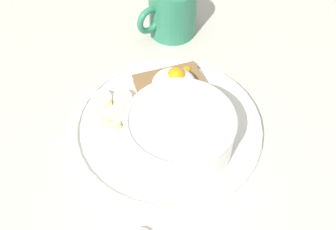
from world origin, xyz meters
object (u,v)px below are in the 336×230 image
object	(u,v)px
banana_slice_left	(127,113)
banana_slice_right	(101,100)
coffee_mug	(172,11)
banana_slice_back	(123,99)
toast_slice	(174,94)
banana_slice_front	(110,123)
poached_egg	(174,83)
oatmeal_bowl	(180,132)

from	to	relation	value
banana_slice_left	banana_slice_right	distance (cm)	4.51
coffee_mug	banana_slice_back	bearing A→B (deg)	143.25
banana_slice_back	coffee_mug	world-z (taller)	coffee_mug
toast_slice	banana_slice_front	world-z (taller)	toast_slice
banana_slice_front	banana_slice_back	xyz separation A→B (cm)	(3.86, -2.41, 0.12)
poached_egg	banana_slice_back	world-z (taller)	poached_egg
banana_slice_right	coffee_mug	size ratio (longest dim) A/B	0.29
banana_slice_front	poached_egg	bearing A→B (deg)	-72.88
banana_slice_front	coffee_mug	bearing A→B (deg)	-35.83
banana_slice_back	coffee_mug	xyz separation A→B (cm)	(15.22, -11.37, 2.63)
banana_slice_back	oatmeal_bowl	bearing A→B (deg)	-148.15
poached_egg	banana_slice_left	distance (cm)	7.93
poached_egg	banana_slice_right	xyz separation A→B (cm)	(1.38, 10.37, -2.29)
banana_slice_left	coffee_mug	size ratio (longest dim) A/B	0.42
oatmeal_bowl	banana_slice_left	bearing A→B (deg)	41.05
banana_slice_right	toast_slice	bearing A→B (deg)	-98.24
banana_slice_front	banana_slice_left	size ratio (longest dim) A/B	0.90
coffee_mug	toast_slice	bearing A→B (deg)	165.96
poached_egg	coffee_mug	size ratio (longest dim) A/B	0.70
banana_slice_left	banana_slice_front	bearing A→B (deg)	113.32
oatmeal_bowl	poached_egg	bearing A→B (deg)	-10.44
poached_egg	banana_slice_right	bearing A→B (deg)	82.42
oatmeal_bowl	banana_slice_left	xyz separation A→B (cm)	(6.61, 5.76, -2.21)
oatmeal_bowl	poached_egg	distance (cm)	8.70
oatmeal_bowl	poached_egg	xyz separation A→B (cm)	(8.56, -1.58, 0.08)
banana_slice_left	coffee_mug	world-z (taller)	coffee_mug
banana_slice_front	banana_slice_left	distance (cm)	2.71
toast_slice	banana_slice_back	xyz separation A→B (cm)	(0.94, 7.33, -0.12)
toast_slice	coffee_mug	bearing A→B (deg)	-14.04
toast_slice	banana_slice_back	size ratio (longest dim) A/B	2.72
poached_egg	toast_slice	bearing A→B (deg)	140.42
poached_egg	banana_slice_right	world-z (taller)	poached_egg
poached_egg	banana_slice_back	xyz separation A→B (cm)	(0.83, 7.41, -2.23)
banana_slice_left	coffee_mug	bearing A→B (deg)	-32.08
poached_egg	banana_slice_left	bearing A→B (deg)	104.90
oatmeal_bowl	banana_slice_left	world-z (taller)	oatmeal_bowl
toast_slice	banana_slice_back	distance (cm)	7.39
banana_slice_front	toast_slice	bearing A→B (deg)	-73.32
banana_slice_right	coffee_mug	distance (cm)	20.68
banana_slice_back	coffee_mug	size ratio (longest dim) A/B	0.35
toast_slice	banana_slice_right	distance (cm)	10.39
poached_egg	coffee_mug	bearing A→B (deg)	-13.83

